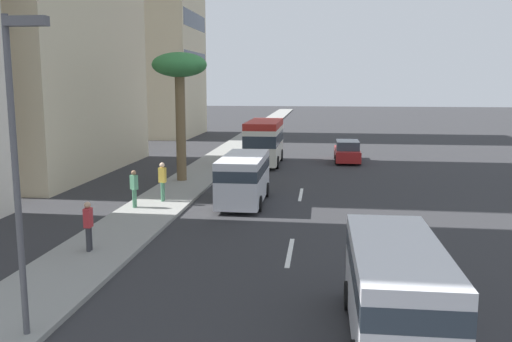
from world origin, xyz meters
TOP-DOWN VIEW (x-y plane):
  - ground_plane at (31.50, 0.00)m, footprint 198.00×198.00m
  - sidewalk_right at (31.50, 6.46)m, footprint 162.00×2.85m
  - lane_stripe_mid at (13.38, 0.00)m, footprint 3.20×0.16m
  - lane_stripe_far at (23.11, 0.00)m, footprint 3.20×0.16m
  - car_lead at (35.35, -2.87)m, footprint 4.63×1.80m
  - minibus_second at (33.44, 2.96)m, footprint 6.46×2.33m
  - van_third at (20.75, 2.61)m, footprint 5.38×2.05m
  - van_fourth at (7.26, -2.65)m, footprint 5.39×2.05m
  - pedestrian_near_lamp at (12.31, 6.57)m, footprint 0.33×0.23m
  - pedestrian_mid_block at (20.14, 6.36)m, footprint 0.30×0.35m
  - pedestrian_by_tree at (18.69, 7.24)m, footprint 0.36×0.39m
  - palm_tree at (25.74, 6.89)m, footprint 3.04×3.04m
  - street_lamp at (6.33, 5.32)m, footprint 0.24×0.97m

SIDE VIEW (x-z plane):
  - ground_plane at x=31.50m, z-range 0.00..0.00m
  - lane_stripe_mid at x=13.38m, z-range 0.00..0.01m
  - lane_stripe_far at x=23.11m, z-range 0.00..0.01m
  - sidewalk_right at x=31.50m, z-range 0.00..0.15m
  - car_lead at x=35.35m, z-range -0.04..1.51m
  - pedestrian_near_lamp at x=12.31m, z-range 0.23..1.89m
  - pedestrian_by_tree at x=18.69m, z-range 0.23..1.91m
  - pedestrian_mid_block at x=20.14m, z-range 0.26..2.09m
  - van_fourth at x=7.26m, z-range 0.17..2.37m
  - van_third at x=20.75m, z-range 0.17..2.44m
  - minibus_second at x=33.44m, z-range 0.15..3.19m
  - street_lamp at x=6.33m, z-range 0.95..7.82m
  - palm_tree at x=25.74m, z-range 2.61..9.78m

